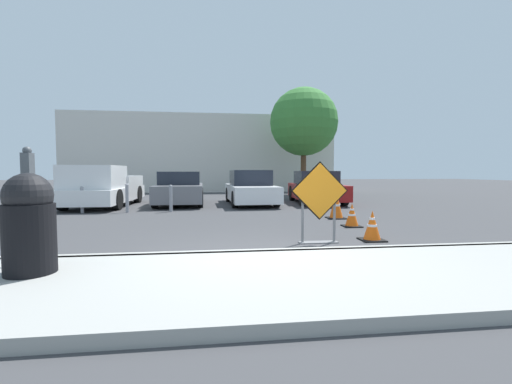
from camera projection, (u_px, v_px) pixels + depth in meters
ground_plane at (228, 203)px, 15.27m from camera, size 96.00×96.00×0.00m
sidewalk_strip at (272, 281)px, 4.08m from camera, size 29.18×2.60×0.14m
curb_lip at (257, 255)px, 5.37m from camera, size 29.18×0.20×0.14m
road_closed_sign at (319, 198)px, 6.50m from camera, size 1.11×0.20×1.57m
traffic_cone_nearest at (372, 226)px, 6.80m from camera, size 0.45×0.45×0.60m
traffic_cone_second at (352, 215)px, 8.52m from camera, size 0.43×0.43×0.59m
traffic_cone_third at (336, 206)px, 10.04m from camera, size 0.52×0.52×0.78m
pickup_truck at (101, 188)px, 13.33m from camera, size 2.20×5.07×1.61m
parked_car_nearest at (180, 189)px, 14.24m from camera, size 1.99×4.06×1.38m
parked_car_second at (250, 189)px, 14.52m from camera, size 1.98×4.53×1.44m
parked_car_third at (316, 188)px, 15.10m from camera, size 2.16×4.32×1.41m
trash_bin at (29, 223)px, 4.11m from camera, size 0.57×0.57×1.21m
bollard_nearest at (171, 198)px, 11.70m from camera, size 0.12×0.12×0.93m
bollard_second at (127, 197)px, 11.52m from camera, size 0.12×0.12×0.97m
bollard_third at (82, 199)px, 11.34m from camera, size 0.12×0.12×0.90m
bollard_fourth at (35, 198)px, 11.15m from camera, size 0.12×0.12×1.01m
parking_meter at (28, 184)px, 4.55m from camera, size 0.11×0.15×1.56m
building_facade_backdrop at (203, 155)px, 25.25m from camera, size 18.27×5.00×5.29m
street_tree_behind_lot at (304, 122)px, 20.20m from camera, size 4.01×4.01×6.33m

